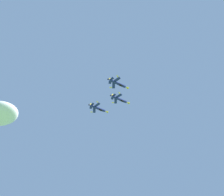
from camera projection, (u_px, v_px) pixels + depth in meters
fighter_jet_lead at (120, 99)px, 183.36m from camera, size 12.64×12.56×4.39m
fighter_jet_left_wing at (98, 108)px, 186.43m from camera, size 12.58×12.50×4.46m
fighter_jet_right_wing at (118, 84)px, 169.10m from camera, size 12.60×12.53×4.38m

